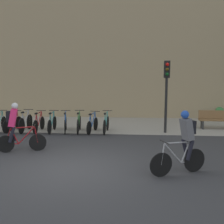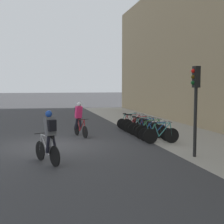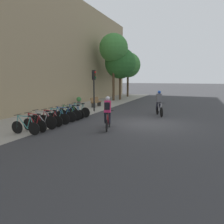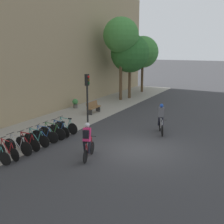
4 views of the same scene
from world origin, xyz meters
name	(u,v)px [view 2 (image 2 of 4)]	position (x,y,z in m)	size (l,w,h in m)	color
ground	(51,146)	(0.00, 0.00, 0.00)	(200.00, 200.00, 0.00)	#333335
kerb_strip	(195,140)	(0.00, 6.75, 0.00)	(44.00, 4.50, 0.01)	gray
cyclist_pink	(79,118)	(-2.29, 1.51, 0.95)	(1.65, 0.62, 1.74)	black
cyclist_grey	(49,136)	(3.20, -0.14, 0.95)	(1.60, 0.79, 1.77)	black
parked_bike_0	(129,122)	(-4.49, 4.81, 0.38)	(0.46, 1.57, 0.94)	black
parked_bike_1	(132,123)	(-3.86, 4.81, 0.38)	(0.46, 1.63, 0.94)	black
parked_bike_2	(136,124)	(-3.23, 4.81, 0.42)	(0.46, 1.74, 0.99)	black
parked_bike_3	(139,126)	(-2.60, 4.81, 0.38)	(0.46, 1.60, 0.94)	black
parked_bike_4	(143,127)	(-1.97, 4.81, 0.39)	(0.46, 1.63, 0.96)	black
parked_bike_5	(147,129)	(-1.33, 4.81, 0.39)	(0.48, 1.59, 0.96)	black
parked_bike_6	(151,131)	(-0.70, 4.81, 0.40)	(0.46, 1.69, 0.97)	black
parked_bike_7	(156,133)	(-0.07, 4.81, 0.38)	(0.46, 1.61, 0.94)	black
parked_bike_8	(161,135)	(0.56, 4.81, 0.40)	(0.46, 1.67, 0.97)	black
traffic_light_pole	(196,94)	(3.27, 5.00, 2.28)	(0.26, 0.30, 3.26)	black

